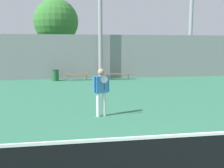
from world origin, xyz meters
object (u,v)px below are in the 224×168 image
bench_courtside_near (78,75)px  light_pole_center_back (100,2)px  tennis_player (101,89)px  bench_courtside_far (118,74)px  tree_green_broad (56,22)px  light_pole_far_right (192,3)px  trash_bin (55,75)px  tennis_net (204,160)px

bench_courtside_near → light_pole_center_back: bearing=15.2°
tennis_player → bench_courtside_near: 10.21m
bench_courtside_far → tree_green_broad: size_ratio=0.29×
light_pole_far_right → trash_bin: size_ratio=13.42×
bench_courtside_near → bench_courtside_far: (3.02, 0.00, 0.00)m
bench_courtside_far → tennis_net: bearing=-95.1°
light_pole_far_right → trash_bin: (-10.86, -1.16, -5.51)m
trash_bin → light_pole_center_back: bearing=7.4°
light_pole_center_back → tree_green_broad: light_pole_center_back is taller
bench_courtside_far → tree_green_broad: (-4.73, 6.21, 4.33)m
bench_courtside_far → light_pole_far_right: (6.24, 1.20, 5.51)m
bench_courtside_near → tree_green_broad: (-1.71, 6.21, 4.33)m
light_pole_center_back → trash_bin: (-3.36, -0.44, -5.25)m
bench_courtside_near → bench_courtside_far: size_ratio=0.83×
bench_courtside_far → light_pole_far_right: 8.41m
tennis_player → light_pole_far_right: 15.18m
tennis_player → light_pole_center_back: size_ratio=0.17×
tennis_player → trash_bin: 10.45m
bench_courtside_far → light_pole_far_right: light_pole_far_right is taller
tennis_net → tree_green_broad: bearing=98.9°
tennis_net → tree_green_broad: (-3.37, 21.45, 4.22)m
tennis_net → bench_courtside_far: bearing=84.9°
light_pole_far_right → trash_bin: 12.23m
tennis_net → light_pole_center_back: (0.09, 15.71, 5.14)m
trash_bin → tree_green_broad: (-0.10, 6.18, 4.33)m
tennis_player → light_pole_far_right: (8.76, 11.38, 4.92)m
tennis_net → trash_bin: (-3.27, 15.28, -0.11)m
light_pole_far_right → tennis_player: bearing=-127.6°
bench_courtside_near → tree_green_broad: bearing=105.4°
bench_courtside_near → light_pole_center_back: size_ratio=0.16×
bench_courtside_near → light_pole_far_right: bearing=7.4°
light_pole_center_back → tennis_player: bearing=-96.8°
light_pole_far_right → trash_bin: bearing=-173.9°
tennis_net → bench_courtside_far: tennis_net is taller
tennis_net → light_pole_far_right: bearing=65.2°
bench_courtside_near → trash_bin: (-1.61, 0.04, 0.00)m
bench_courtside_near → light_pole_center_back: light_pole_center_back is taller
tennis_net → bench_courtside_far: (1.36, 15.24, -0.11)m
bench_courtside_far → light_pole_center_back: bearing=159.4°
tennis_net → trash_bin: 15.62m
tennis_player → bench_courtside_far: size_ratio=0.85×
tennis_player → trash_bin: bearing=86.7°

